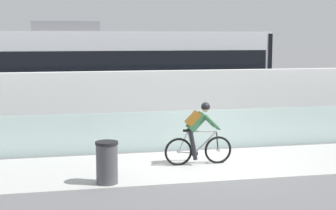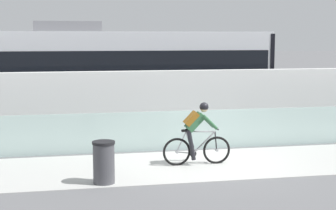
% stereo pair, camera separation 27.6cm
% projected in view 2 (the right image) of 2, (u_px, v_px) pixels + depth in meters
% --- Properties ---
extents(ground_plane, '(200.00, 200.00, 0.00)m').
position_uv_depth(ground_plane, '(211.00, 164.00, 13.31)').
color(ground_plane, slate).
extents(bike_path_deck, '(32.00, 3.20, 0.01)m').
position_uv_depth(bike_path_deck, '(211.00, 164.00, 13.31)').
color(bike_path_deck, beige).
rests_on(bike_path_deck, ground).
extents(glass_parapet, '(32.00, 0.05, 1.14)m').
position_uv_depth(glass_parapet, '(194.00, 130.00, 15.04)').
color(glass_parapet, '#ADC6C1').
rests_on(glass_parapet, ground).
extents(concrete_barrier_wall, '(32.00, 0.36, 2.19)m').
position_uv_depth(concrete_barrier_wall, '(180.00, 104.00, 16.72)').
color(concrete_barrier_wall, white).
rests_on(concrete_barrier_wall, ground).
extents(tram_rail_near, '(32.00, 0.08, 0.01)m').
position_uv_depth(tram_rail_near, '(166.00, 125.00, 19.27)').
color(tram_rail_near, '#595654').
rests_on(tram_rail_near, ground).
extents(tram_rail_far, '(32.00, 0.08, 0.01)m').
position_uv_depth(tram_rail_far, '(159.00, 119.00, 20.67)').
color(tram_rail_far, '#595654').
rests_on(tram_rail_far, ground).
extents(tram, '(11.06, 2.54, 3.81)m').
position_uv_depth(tram, '(122.00, 73.00, 19.43)').
color(tram, silver).
rests_on(tram, ground).
extents(cyclist_on_bike, '(1.77, 0.58, 1.61)m').
position_uv_depth(cyclist_on_bike, '(197.00, 134.00, 13.13)').
color(cyclist_on_bike, black).
rests_on(cyclist_on_bike, ground).
extents(trash_bin, '(0.51, 0.51, 0.96)m').
position_uv_depth(trash_bin, '(104.00, 162.00, 11.49)').
color(trash_bin, '#47474C').
rests_on(trash_bin, ground).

